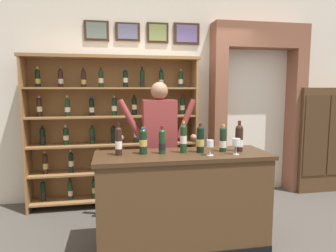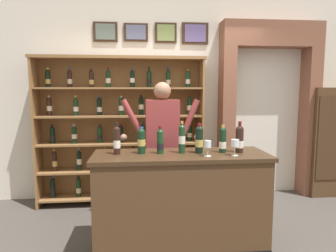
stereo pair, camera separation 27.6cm
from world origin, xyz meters
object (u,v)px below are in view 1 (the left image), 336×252
tasting_counter (182,201)px  wine_glass_center (210,145)px  tasting_bottle_riserva (239,138)px  wine_glass_spare (236,143)px  tasting_bottle_bianco (200,139)px  tasting_bottle_prosecco (143,141)px  tasting_bottle_rosso (119,141)px  tasting_bottle_grappa (162,141)px  side_cabinet (319,139)px  tasting_bottle_vin_santo (223,139)px  wine_shelf (114,127)px  tasting_bottle_super_tuscan (183,138)px  shopkeeper (159,137)px

tasting_counter → wine_glass_center: 0.66m
tasting_bottle_riserva → wine_glass_spare: 0.18m
tasting_counter → tasting_bottle_bianco: tasting_bottle_bianco is taller
tasting_counter → tasting_bottle_prosecco: bearing=173.5°
tasting_bottle_rosso → wine_glass_spare: tasting_bottle_rosso is taller
tasting_bottle_rosso → tasting_bottle_grappa: tasting_bottle_rosso is taller
side_cabinet → tasting_bottle_grappa: side_cabinet is taller
tasting_bottle_prosecco → tasting_bottle_vin_santo: size_ratio=0.95×
tasting_counter → side_cabinet: bearing=28.4°
wine_shelf → tasting_bottle_rosso: 1.31m
wine_glass_spare → wine_shelf: bearing=128.1°
tasting_bottle_prosecco → tasting_bottle_grappa: size_ratio=0.96×
tasting_bottle_prosecco → tasting_bottle_vin_santo: 0.82m
tasting_counter → wine_glass_spare: 0.80m
tasting_bottle_vin_santo → tasting_bottle_rosso: bearing=179.1°
side_cabinet → wine_glass_center: side_cabinet is taller
tasting_bottle_rosso → tasting_bottle_super_tuscan: bearing=-0.3°
wine_shelf → tasting_bottle_vin_santo: (1.09, -1.32, 0.02)m
tasting_bottle_bianco → wine_glass_center: tasting_bottle_bianco is taller
side_cabinet → tasting_bottle_riserva: bearing=-145.1°
tasting_bottle_bianco → tasting_bottle_vin_santo: bearing=1.1°
side_cabinet → wine_glass_center: (-2.37, -1.55, 0.27)m
shopkeeper → tasting_bottle_prosecco: (-0.26, -0.60, 0.06)m
wine_glass_spare → tasting_bottle_super_tuscan: bearing=160.5°
tasting_bottle_prosecco → tasting_bottle_grappa: (0.19, -0.02, -0.01)m
wine_shelf → wine_glass_spare: 1.89m
side_cabinet → tasting_bottle_prosecco: 3.31m
tasting_bottle_prosecco → wine_shelf: bearing=101.9°
tasting_bottle_rosso → tasting_bottle_prosecco: 0.24m
shopkeeper → wine_glass_spare: 1.02m
tasting_bottle_bianco → tasting_bottle_grappa: bearing=177.9°
tasting_counter → tasting_bottle_riserva: bearing=0.2°
tasting_bottle_grappa → tasting_bottle_super_tuscan: tasting_bottle_super_tuscan is taller
tasting_bottle_prosecco → tasting_bottle_super_tuscan: bearing=-2.4°
tasting_bottle_bianco → tasting_bottle_vin_santo: (0.24, 0.00, -0.01)m
wine_glass_center → tasting_bottle_prosecco: bearing=163.4°
tasting_bottle_rosso → tasting_bottle_vin_santo: 1.06m
tasting_bottle_prosecco → tasting_bottle_rosso: bearing=-176.6°
tasting_bottle_super_tuscan → tasting_bottle_vin_santo: tasting_bottle_super_tuscan is taller
tasting_bottle_vin_santo → tasting_bottle_grappa: bearing=179.1°
wine_glass_spare → tasting_bottle_prosecco: bearing=167.9°
tasting_bottle_riserva → tasting_bottle_vin_santo: bearing=175.8°
tasting_bottle_vin_santo → side_cabinet: bearing=32.6°
wine_shelf → tasting_bottle_rosso: (0.03, -1.31, 0.03)m
tasting_bottle_super_tuscan → tasting_bottle_rosso: bearing=179.7°
tasting_bottle_bianco → side_cabinet: bearing=30.0°
tasting_bottle_riserva → wine_glass_center: bearing=-158.1°
tasting_bottle_riserva → wine_glass_spare: tasting_bottle_riserva is taller
tasting_bottle_prosecco → tasting_bottle_grappa: tasting_bottle_grappa is taller
tasting_bottle_grappa → tasting_bottle_vin_santo: tasting_bottle_vin_santo is taller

